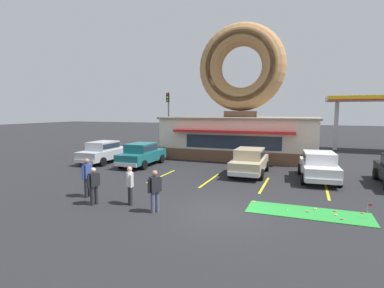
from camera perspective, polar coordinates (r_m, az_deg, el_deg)
ground_plane at (r=11.73m, az=5.17°, el=-12.88°), size 160.00×160.00×0.00m
donut_shop_building at (r=25.15m, az=9.22°, el=5.95°), size 12.30×6.75×10.96m
putting_mat at (r=12.42m, az=21.15°, el=-12.12°), size 4.49×1.53×0.03m
mini_donut_near_left at (r=12.46m, az=21.17°, el=-11.90°), size 0.13×0.13×0.04m
mini_donut_near_right at (r=12.92m, az=25.59°, el=-11.45°), size 0.13×0.13×0.04m
mini_donut_mid_left at (r=13.12m, az=11.68°, el=-10.68°), size 0.13×0.13×0.04m
mini_donut_mid_centre at (r=12.14m, az=26.70°, el=-12.64°), size 0.13×0.13×0.04m
mini_donut_mid_right at (r=12.50m, az=25.68°, el=-12.04°), size 0.13×0.13×0.04m
mini_donut_far_left at (r=13.16m, az=29.73°, el=-11.34°), size 0.13×0.13×0.04m
mini_donut_far_centre at (r=12.90m, az=22.43°, el=-11.33°), size 0.13×0.13×0.04m
golf_ball at (r=12.37m, az=17.68°, el=-11.89°), size 0.04×0.04×0.04m
putting_flag_pin at (r=12.58m, az=30.67°, el=-10.33°), size 0.13×0.01×0.55m
car_silver at (r=23.36m, az=-16.43°, el=-1.30°), size 1.99×4.56×1.60m
car_white at (r=18.10m, az=22.98°, el=-3.69°), size 2.24×4.68×1.60m
car_teal at (r=21.47m, az=-9.56°, el=-1.78°), size 2.08×4.61×1.60m
car_champagne at (r=18.53m, az=10.93°, el=-3.07°), size 2.03×4.59×1.60m
pedestrian_blue_sweater_man at (r=13.04m, az=-18.20°, el=-7.30°), size 0.33×0.58×1.56m
pedestrian_hooded_kid at (r=12.65m, az=-11.74°, el=-7.42°), size 0.44×0.46×1.60m
pedestrian_leather_jacket_man at (r=14.25m, az=-19.32°, el=-5.69°), size 0.28×0.59×1.75m
pedestrian_clipboard_woman at (r=11.53m, az=-7.10°, el=-8.57°), size 0.41×0.52×1.63m
trash_bin at (r=24.49m, az=-5.91°, el=-1.62°), size 0.57×0.57×0.97m
traffic_light_pole at (r=31.34m, az=-4.52°, el=6.00°), size 0.28×0.47×5.80m
gas_station_canopy at (r=33.48m, az=31.96°, el=7.06°), size 9.00×4.46×5.30m
parking_stripe_far_left at (r=18.00m, az=-5.80°, el=-6.09°), size 0.12×3.60×0.01m
parking_stripe_left at (r=16.88m, az=3.39°, el=-6.89°), size 0.12×3.60×0.01m
parking_stripe_mid_left at (r=16.25m, az=13.61°, el=-7.58°), size 0.12×3.60×0.01m
parking_stripe_centre at (r=16.17m, az=24.31°, el=-8.04°), size 0.12×3.60×0.01m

